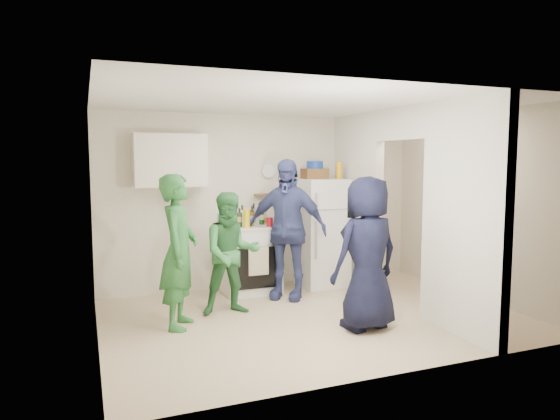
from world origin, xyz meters
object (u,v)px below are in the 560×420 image
object	(u,v)px
wicker_basket	(315,174)
person_green_center	(231,253)
fridge	(322,233)
person_nook	(448,236)
yellow_cup_stack_top	(339,170)
blue_bowl	(315,165)
person_green_left	(179,251)
person_navy	(367,253)
person_denim	(286,229)
stove	(250,259)

from	to	relation	value
wicker_basket	person_green_center	world-z (taller)	wicker_basket
fridge	person_nook	world-z (taller)	person_nook
yellow_cup_stack_top	person_green_center	xyz separation A→B (m)	(-1.84, -0.74, -0.97)
blue_bowl	person_nook	world-z (taller)	blue_bowl
person_green_left	person_green_center	xyz separation A→B (m)	(0.67, 0.26, -0.11)
blue_bowl	person_green_center	distance (m)	2.05
person_navy	person_nook	bearing A→B (deg)	-167.30
wicker_basket	person_green_center	xyz separation A→B (m)	(-1.52, -0.89, -0.92)
yellow_cup_stack_top	person_nook	world-z (taller)	yellow_cup_stack_top
person_green_center	person_denim	distance (m)	0.98
person_navy	person_nook	distance (m)	1.77
stove	person_navy	xyz separation A→B (m)	(0.71, -1.93, 0.37)
blue_bowl	person_green_left	distance (m)	2.65
yellow_cup_stack_top	person_green_left	world-z (taller)	yellow_cup_stack_top
wicker_basket	person_green_left	xyz separation A→B (m)	(-2.19, -1.15, -0.80)
stove	blue_bowl	size ratio (longest dim) A/B	3.94
blue_bowl	person_nook	size ratio (longest dim) A/B	0.14
stove	wicker_basket	size ratio (longest dim) A/B	2.70
stove	person_navy	world-z (taller)	person_navy
stove	fridge	distance (m)	1.15
person_green_center	fridge	bearing A→B (deg)	31.86
fridge	yellow_cup_stack_top	bearing A→B (deg)	-24.44
stove	person_navy	distance (m)	2.09
person_green_left	person_navy	distance (m)	2.07
blue_bowl	person_navy	distance (m)	2.19
blue_bowl	yellow_cup_stack_top	size ratio (longest dim) A/B	0.96
fridge	person_denim	bearing A→B (deg)	-149.60
person_navy	person_nook	xyz separation A→B (m)	(1.65, 0.65, 0.01)
wicker_basket	person_denim	distance (m)	1.08
fridge	person_green_left	xyz separation A→B (m)	(-2.29, -1.10, 0.06)
yellow_cup_stack_top	person_green_left	size ratio (longest dim) A/B	0.15
person_green_left	person_nook	world-z (taller)	person_green_left
person_green_left	person_navy	bearing A→B (deg)	-89.93
person_green_left	person_green_center	world-z (taller)	person_green_left
fridge	person_green_left	bearing A→B (deg)	-154.43
person_green_center	yellow_cup_stack_top	bearing A→B (deg)	26.38
person_navy	person_denim	bearing A→B (deg)	-85.20
wicker_basket	blue_bowl	xyz separation A→B (m)	(0.00, 0.00, 0.13)
wicker_basket	yellow_cup_stack_top	size ratio (longest dim) A/B	1.40
blue_bowl	yellow_cup_stack_top	bearing A→B (deg)	-25.11
person_green_center	person_denim	xyz separation A→B (m)	(0.88, 0.40, 0.20)
wicker_basket	yellow_cup_stack_top	distance (m)	0.36
yellow_cup_stack_top	person_green_center	bearing A→B (deg)	-158.23
person_denim	person_navy	size ratio (longest dim) A/B	1.11
yellow_cup_stack_top	stove	bearing A→B (deg)	174.40
stove	yellow_cup_stack_top	size ratio (longest dim) A/B	3.79
blue_bowl	person_green_left	size ratio (longest dim) A/B	0.14
stove	fridge	size ratio (longest dim) A/B	0.60
person_green_left	yellow_cup_stack_top	bearing A→B (deg)	-45.31
yellow_cup_stack_top	person_navy	bearing A→B (deg)	-108.73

